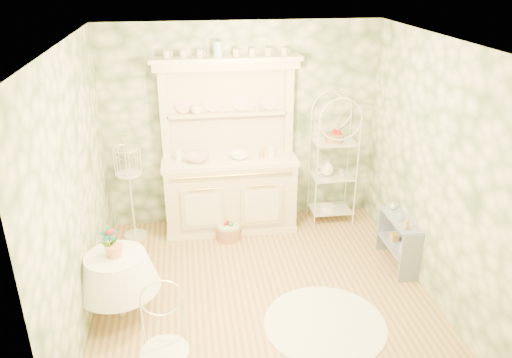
{
  "coord_description": "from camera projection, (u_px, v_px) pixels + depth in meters",
  "views": [
    {
      "loc": [
        -0.72,
        -4.49,
        3.37
      ],
      "look_at": [
        0.0,
        0.5,
        1.15
      ],
      "focal_mm": 35.0,
      "sensor_mm": 36.0,
      "label": 1
    }
  ],
  "objects": [
    {
      "name": "round_table",
      "position": [
        119.0,
        288.0,
        5.03
      ],
      "size": [
        0.7,
        0.7,
        0.67
      ],
      "primitive_type": "cylinder",
      "rotation": [
        0.0,
        0.0,
        -0.17
      ],
      "color": "white",
      "rests_on": "floor"
    },
    {
      "name": "bowl_white",
      "position": [
        240.0,
        158.0,
        6.47
      ],
      "size": [
        0.33,
        0.33,
        0.08
      ],
      "primitive_type": "imported",
      "rotation": [
        0.0,
        0.0,
        0.4
      ],
      "color": "white",
      "rests_on": "kitchen_dresser"
    },
    {
      "name": "bottle_glass",
      "position": [
        393.0,
        207.0,
        6.0
      ],
      "size": [
        0.1,
        0.1,
        0.1
      ],
      "primitive_type": "imported",
      "rotation": [
        0.0,
        0.0,
        -0.42
      ],
      "color": "silver",
      "rests_on": "side_shelf"
    },
    {
      "name": "bowl_floral",
      "position": [
        197.0,
        160.0,
        6.38
      ],
      "size": [
        0.4,
        0.4,
        0.08
      ],
      "primitive_type": "imported",
      "rotation": [
        0.0,
        0.0,
        -0.37
      ],
      "color": "white",
      "rests_on": "kitchen_dresser"
    },
    {
      "name": "bottle_blue",
      "position": [
        399.0,
        217.0,
        5.73
      ],
      "size": [
        0.06,
        0.06,
        0.1
      ],
      "primitive_type": "imported",
      "rotation": [
        0.0,
        0.0,
        -0.4
      ],
      "color": "#91C4D6",
      "rests_on": "side_shelf"
    },
    {
      "name": "ceiling",
      "position": [
        264.0,
        42.0,
        4.43
      ],
      "size": [
        3.6,
        3.6,
        0.0
      ],
      "primitive_type": "plane",
      "color": "white",
      "rests_on": "floor"
    },
    {
      "name": "wall_front",
      "position": [
        305.0,
        288.0,
        3.34
      ],
      "size": [
        3.6,
        3.6,
        0.0
      ],
      "primitive_type": "plane",
      "color": "beige",
      "rests_on": "floor"
    },
    {
      "name": "side_shelf",
      "position": [
        398.0,
        241.0,
        5.9
      ],
      "size": [
        0.35,
        0.77,
        0.64
      ],
      "primitive_type": "cube",
      "rotation": [
        0.0,
        0.0,
        -0.1
      ],
      "color": "gray",
      "rests_on": "floor"
    },
    {
      "name": "bottle_amber",
      "position": [
        407.0,
        224.0,
        5.54
      ],
      "size": [
        0.08,
        0.08,
        0.15
      ],
      "primitive_type": "imported",
      "rotation": [
        0.0,
        0.0,
        0.39
      ],
      "color": "#C0883E",
      "rests_on": "side_shelf"
    },
    {
      "name": "cafe_chair",
      "position": [
        164.0,
        349.0,
        4.04
      ],
      "size": [
        0.46,
        0.46,
        0.94
      ],
      "primitive_type": "cube",
      "rotation": [
        0.0,
        0.0,
        0.06
      ],
      "color": "white",
      "rests_on": "floor"
    },
    {
      "name": "cup_left",
      "position": [
        196.0,
        112.0,
        6.31
      ],
      "size": [
        0.17,
        0.17,
        0.11
      ],
      "primitive_type": "imported",
      "rotation": [
        0.0,
        0.0,
        -0.28
      ],
      "color": "white",
      "rests_on": "kitchen_dresser"
    },
    {
      "name": "wall_right",
      "position": [
        433.0,
        171.0,
        5.21
      ],
      "size": [
        3.6,
        3.6,
        0.0
      ],
      "primitive_type": "plane",
      "color": "beige",
      "rests_on": "floor"
    },
    {
      "name": "birdcage_stand",
      "position": [
        131.0,
        190.0,
        6.34
      ],
      "size": [
        0.35,
        0.35,
        1.37
      ],
      "primitive_type": "cube",
      "rotation": [
        0.0,
        0.0,
        -0.08
      ],
      "color": "white",
      "rests_on": "floor"
    },
    {
      "name": "lace_rug",
      "position": [
        325.0,
        324.0,
        5.03
      ],
      "size": [
        1.64,
        1.64,
        0.01
      ],
      "primitive_type": "cylinder",
      "rotation": [
        0.0,
        0.0,
        0.43
      ],
      "color": "white",
      "rests_on": "floor"
    },
    {
      "name": "bakers_rack",
      "position": [
        333.0,
        158.0,
        6.73
      ],
      "size": [
        0.58,
        0.41,
        1.84
      ],
      "primitive_type": "cube",
      "rotation": [
        0.0,
        0.0,
        -0.01
      ],
      "color": "white",
      "rests_on": "floor"
    },
    {
      "name": "floor",
      "position": [
        262.0,
        292.0,
        5.52
      ],
      "size": [
        3.6,
        3.6,
        0.0
      ],
      "primitive_type": "plane",
      "color": "tan",
      "rests_on": "ground"
    },
    {
      "name": "potted_geranium",
      "position": [
        110.0,
        244.0,
        4.82
      ],
      "size": [
        0.19,
        0.16,
        0.32
      ],
      "primitive_type": "imported",
      "rotation": [
        0.0,
        0.0,
        0.32
      ],
      "color": "#3F7238",
      "rests_on": "round_table"
    },
    {
      "name": "wall_left",
      "position": [
        76.0,
        192.0,
        4.74
      ],
      "size": [
        3.6,
        3.6,
        0.0
      ],
      "primitive_type": "plane",
      "color": "beige",
      "rests_on": "floor"
    },
    {
      "name": "kitchen_dresser",
      "position": [
        229.0,
        149.0,
        6.41
      ],
      "size": [
        1.87,
        0.61,
        2.29
      ],
      "primitive_type": "cube",
      "color": "beige",
      "rests_on": "floor"
    },
    {
      "name": "cup_right",
      "position": [
        257.0,
        110.0,
        6.4
      ],
      "size": [
        0.12,
        0.12,
        0.09
      ],
      "primitive_type": "imported",
      "rotation": [
        0.0,
        0.0,
        0.29
      ],
      "color": "white",
      "rests_on": "kitchen_dresser"
    },
    {
      "name": "wall_back",
      "position": [
        242.0,
        126.0,
        6.61
      ],
      "size": [
        3.6,
        3.6,
        0.0
      ],
      "primitive_type": "plane",
      "color": "beige",
      "rests_on": "floor"
    },
    {
      "name": "floor_basket",
      "position": [
        229.0,
        230.0,
        6.54
      ],
      "size": [
        0.46,
        0.46,
        0.23
      ],
      "primitive_type": "cylinder",
      "rotation": [
        0.0,
        0.0,
        0.37
      ],
      "color": "#A77757",
      "rests_on": "floor"
    }
  ]
}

